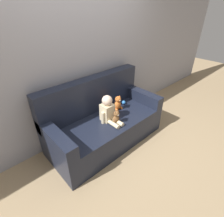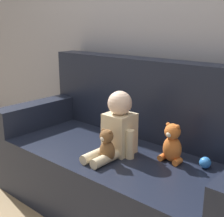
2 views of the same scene
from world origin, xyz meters
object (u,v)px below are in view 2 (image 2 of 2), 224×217
Objects in this scene: person_baby at (117,129)px; toy_ball at (205,163)px; couch at (129,161)px; teddy_bear_brown at (107,146)px; plush_toy_side at (172,144)px.

toy_ball is (0.52, 0.18, -0.14)m from person_baby.
teddy_bear_brown is (0.03, -0.26, 0.20)m from couch.
toy_ball is (0.52, 0.05, 0.13)m from couch.
person_baby is 1.95× the size of teddy_bear_brown.
couch is 26.93× the size of toy_ball.
plush_toy_side is (0.32, 0.13, -0.06)m from person_baby.
teddy_bear_brown is 3.10× the size of toy_ball.
teddy_bear_brown is at bearing -82.85° from couch.
couch reaches higher than person_baby.
teddy_bear_brown is 0.39m from plush_toy_side.
person_baby is 6.03× the size of toy_ball.
toy_ball is (0.48, 0.31, -0.07)m from teddy_bear_brown.
person_baby reaches higher than teddy_bear_brown.
couch is at bearing 179.77° from plush_toy_side.
couch is 7.50× the size of plush_toy_side.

